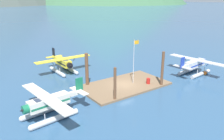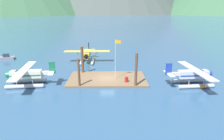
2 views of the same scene
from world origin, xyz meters
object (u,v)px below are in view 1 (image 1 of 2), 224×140
Objects in this scene: mooring_buoy at (205,73)px; seaplane_cream_port_aft at (49,105)px; seaplane_yellow_bow_left at (63,64)px; fuel_drum at (148,81)px; flagpole at (134,57)px; seaplane_silver_stbd_aft at (195,66)px.

seaplane_cream_port_aft is (-28.01, 1.63, 1.22)m from mooring_buoy.
seaplane_cream_port_aft is at bearing -119.45° from seaplane_yellow_bow_left.
seaplane_yellow_bow_left and seaplane_cream_port_aft have the same top height.
flagpole is at bearing 138.65° from fuel_drum.
seaplane_silver_stbd_aft is at bearing -4.34° from fuel_drum.
seaplane_silver_stbd_aft is at bearing -0.37° from seaplane_cream_port_aft.
seaplane_cream_port_aft is at bearing 176.67° from mooring_buoy.
seaplane_yellow_bow_left is at bearing 140.81° from mooring_buoy.
mooring_buoy is at bearing -10.90° from fuel_drum.
flagpole is 4.44m from fuel_drum.
seaplane_silver_stbd_aft is 26.96m from seaplane_cream_port_aft.
seaplane_yellow_bow_left is (-19.81, 16.15, 1.22)m from mooring_buoy.
fuel_drum reaches higher than mooring_buoy.
flagpole is 12.98m from seaplane_silver_stbd_aft.
seaplane_yellow_bow_left reaches higher than mooring_buoy.
mooring_buoy is (13.47, -3.78, -4.19)m from flagpole.
flagpole is 14.22m from seaplane_yellow_bow_left.
seaplane_cream_port_aft is (-16.26, -0.64, 0.84)m from fuel_drum.
seaplane_silver_stbd_aft is (-1.05, 1.45, 1.22)m from mooring_buoy.
mooring_buoy is 0.07× the size of seaplane_cream_port_aft.
seaplane_cream_port_aft is (-8.20, -14.52, 0.00)m from seaplane_yellow_bow_left.
fuel_drum is 11.97m from mooring_buoy.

